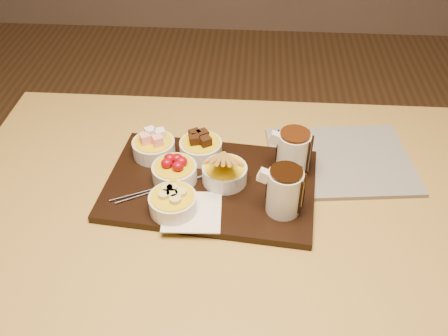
# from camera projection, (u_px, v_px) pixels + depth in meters

# --- Properties ---
(dining_table) EXTENTS (1.20, 0.80, 0.75)m
(dining_table) POSITION_uv_depth(u_px,v_px,m) (223.00, 228.00, 1.16)
(dining_table) COLOR #AD8D40
(dining_table) RESTS_ON ground
(serving_board) EXTENTS (0.49, 0.34, 0.02)m
(serving_board) POSITION_uv_depth(u_px,v_px,m) (211.00, 185.00, 1.12)
(serving_board) COLOR black
(serving_board) RESTS_ON dining_table
(napkin) EXTENTS (0.12, 0.12, 0.00)m
(napkin) POSITION_uv_depth(u_px,v_px,m) (192.00, 212.00, 1.04)
(napkin) COLOR white
(napkin) RESTS_ON serving_board
(bowl_marshmallows) EXTENTS (0.10, 0.10, 0.04)m
(bowl_marshmallows) POSITION_uv_depth(u_px,v_px,m) (154.00, 148.00, 1.17)
(bowl_marshmallows) COLOR silver
(bowl_marshmallows) RESTS_ON serving_board
(bowl_cake) EXTENTS (0.10, 0.10, 0.04)m
(bowl_cake) POSITION_uv_depth(u_px,v_px,m) (201.00, 149.00, 1.17)
(bowl_cake) COLOR silver
(bowl_cake) RESTS_ON serving_board
(bowl_strawberries) EXTENTS (0.10, 0.10, 0.04)m
(bowl_strawberries) POSITION_uv_depth(u_px,v_px,m) (175.00, 173.00, 1.11)
(bowl_strawberries) COLOR silver
(bowl_strawberries) RESTS_ON serving_board
(bowl_biscotti) EXTENTS (0.10, 0.10, 0.04)m
(bowl_biscotti) POSITION_uv_depth(u_px,v_px,m) (225.00, 174.00, 1.10)
(bowl_biscotti) COLOR silver
(bowl_biscotti) RESTS_ON serving_board
(bowl_bananas) EXTENTS (0.10, 0.10, 0.04)m
(bowl_bananas) POSITION_uv_depth(u_px,v_px,m) (173.00, 203.00, 1.03)
(bowl_bananas) COLOR silver
(bowl_bananas) RESTS_ON serving_board
(pitcher_dark_chocolate) EXTENTS (0.08, 0.08, 0.10)m
(pitcher_dark_chocolate) POSITION_uv_depth(u_px,v_px,m) (284.00, 192.00, 1.01)
(pitcher_dark_chocolate) COLOR silver
(pitcher_dark_chocolate) RESTS_ON serving_board
(pitcher_milk_chocolate) EXTENTS (0.08, 0.08, 0.10)m
(pitcher_milk_chocolate) POSITION_uv_depth(u_px,v_px,m) (293.00, 153.00, 1.11)
(pitcher_milk_chocolate) COLOR silver
(pitcher_milk_chocolate) RESTS_ON serving_board
(fondue_skewers) EXTENTS (0.14, 0.25, 0.01)m
(fondue_skewers) POSITION_uv_depth(u_px,v_px,m) (168.00, 185.00, 1.10)
(fondue_skewers) COLOR silver
(fondue_skewers) RESTS_ON serving_board
(newspaper) EXTENTS (0.36, 0.30, 0.01)m
(newspaper) POSITION_uv_depth(u_px,v_px,m) (340.00, 160.00, 1.19)
(newspaper) COLOR beige
(newspaper) RESTS_ON dining_table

